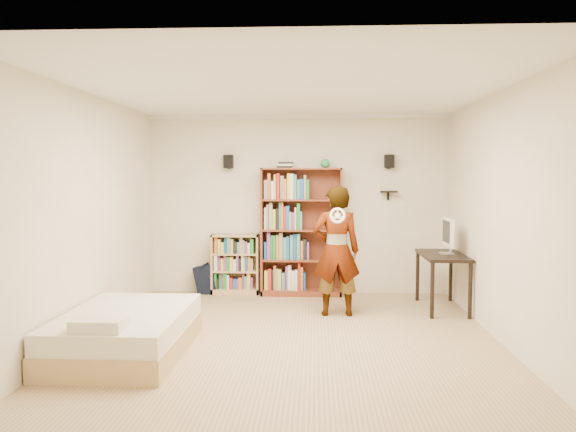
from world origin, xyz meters
The scene contains 14 objects.
ground centered at (0.00, 0.00, 0.00)m, with size 4.50×5.00×0.01m, color tan.
room_shell centered at (0.00, 0.00, 1.76)m, with size 4.52×5.02×2.71m.
crown_molding centered at (0.00, 0.00, 2.67)m, with size 4.50×5.00×0.06m.
speaker_left centered at (-1.05, 2.40, 2.00)m, with size 0.14×0.12×0.20m, color black.
speaker_right centered at (1.35, 2.40, 2.00)m, with size 0.14×0.12×0.20m, color black.
wall_shelf centered at (1.35, 2.41, 1.55)m, with size 0.25×0.16×0.03m, color black.
tall_bookshelf centered at (0.05, 2.32, 0.95)m, with size 1.20×0.35×1.90m, color brown, non-canonical shape.
low_bookshelf centered at (-0.95, 2.37, 0.45)m, with size 0.72×0.27×0.90m, color tan, non-canonical shape.
computer_desk centered at (1.96, 1.50, 0.37)m, with size 0.55×1.10×0.75m, color black, non-canonical shape.
imac centered at (2.01, 1.51, 0.99)m, with size 0.10×0.48×0.48m, color white, non-canonical shape.
daybed centered at (-1.64, -0.55, 0.27)m, with size 1.17×1.81×0.53m, color silver, non-canonical shape.
person centered at (0.53, 1.12, 0.83)m, with size 0.61×0.40×1.66m, color black.
wii_wheel centered at (0.53, 0.80, 1.30)m, with size 0.20×0.20×0.03m, color white.
navy_bag centered at (-1.40, 2.34, 0.22)m, with size 0.33×0.21×0.45m, color black, non-canonical shape.
Camera 1 is at (0.26, -6.01, 1.79)m, focal length 35.00 mm.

